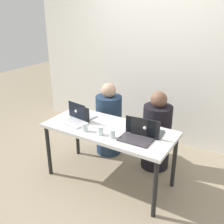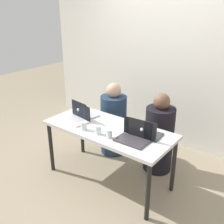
{
  "view_description": "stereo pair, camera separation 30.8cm",
  "coord_description": "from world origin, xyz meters",
  "px_view_note": "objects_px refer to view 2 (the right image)",
  "views": [
    {
      "loc": [
        1.48,
        -2.37,
        2.1
      ],
      "look_at": [
        0.0,
        0.07,
        0.92
      ],
      "focal_mm": 42.0,
      "sensor_mm": 36.0,
      "label": 1
    },
    {
      "loc": [
        1.73,
        -2.19,
        2.1
      ],
      "look_at": [
        0.0,
        0.07,
        0.92
      ],
      "focal_mm": 42.0,
      "sensor_mm": 36.0,
      "label": 2
    }
  ],
  "objects_px": {
    "person_on_right": "(159,137)",
    "laptop_back_right": "(145,132)",
    "laptop_back_left": "(84,113)",
    "laptop_front_left": "(78,118)",
    "laptop_front_right": "(134,136)",
    "water_glass_left": "(84,126)",
    "water_glass_center": "(98,131)",
    "water_glass_right": "(109,134)",
    "person_on_left": "(114,123)"
  },
  "relations": [
    {
      "from": "person_on_right",
      "to": "laptop_front_right",
      "type": "xyz_separation_m",
      "value": [
        0.03,
        -0.67,
        0.3
      ]
    },
    {
      "from": "person_on_right",
      "to": "laptop_back_right",
      "type": "xyz_separation_m",
      "value": [
        0.08,
        -0.52,
        0.3
      ]
    },
    {
      "from": "water_glass_left",
      "to": "person_on_left",
      "type": "bearing_deg",
      "value": 102.7
    },
    {
      "from": "person_on_right",
      "to": "water_glass_right",
      "type": "relative_size",
      "value": 11.53
    },
    {
      "from": "person_on_left",
      "to": "person_on_right",
      "type": "distance_m",
      "value": 0.75
    },
    {
      "from": "person_on_right",
      "to": "water_glass_left",
      "type": "relative_size",
      "value": 10.79
    },
    {
      "from": "laptop_back_left",
      "to": "laptop_front_left",
      "type": "bearing_deg",
      "value": 113.17
    },
    {
      "from": "laptop_back_right",
      "to": "laptop_back_left",
      "type": "xyz_separation_m",
      "value": [
        -0.92,
        -0.0,
        -0.0
      ]
    },
    {
      "from": "laptop_back_left",
      "to": "water_glass_right",
      "type": "bearing_deg",
      "value": 165.97
    },
    {
      "from": "person_on_right",
      "to": "water_glass_left",
      "type": "xyz_separation_m",
      "value": [
        -0.56,
        -0.81,
        0.3
      ]
    },
    {
      "from": "laptop_back_left",
      "to": "water_glass_left",
      "type": "height_order",
      "value": "laptop_back_left"
    },
    {
      "from": "person_on_left",
      "to": "laptop_front_left",
      "type": "bearing_deg",
      "value": 77.62
    },
    {
      "from": "person_on_left",
      "to": "laptop_back_left",
      "type": "distance_m",
      "value": 0.61
    },
    {
      "from": "person_on_right",
      "to": "laptop_front_right",
      "type": "height_order",
      "value": "person_on_right"
    },
    {
      "from": "person_on_left",
      "to": "water_glass_right",
      "type": "xyz_separation_m",
      "value": [
        0.53,
        -0.78,
        0.3
      ]
    },
    {
      "from": "water_glass_center",
      "to": "water_glass_right",
      "type": "relative_size",
      "value": 1.08
    },
    {
      "from": "person_on_right",
      "to": "laptop_back_left",
      "type": "distance_m",
      "value": 1.03
    },
    {
      "from": "laptop_back_left",
      "to": "water_glass_center",
      "type": "distance_m",
      "value": 0.55
    },
    {
      "from": "laptop_front_right",
      "to": "water_glass_center",
      "type": "xyz_separation_m",
      "value": [
        -0.39,
        -0.12,
        -0.0
      ]
    },
    {
      "from": "laptop_front_right",
      "to": "laptop_back_right",
      "type": "height_order",
      "value": "laptop_back_right"
    },
    {
      "from": "person_on_left",
      "to": "water_glass_left",
      "type": "distance_m",
      "value": 0.88
    },
    {
      "from": "laptop_front_left",
      "to": "laptop_front_right",
      "type": "distance_m",
      "value": 0.83
    },
    {
      "from": "person_on_left",
      "to": "water_glass_center",
      "type": "height_order",
      "value": "person_on_left"
    },
    {
      "from": "laptop_front_left",
      "to": "laptop_back_left",
      "type": "xyz_separation_m",
      "value": [
        -0.04,
        0.15,
        0.0
      ]
    },
    {
      "from": "laptop_front_right",
      "to": "water_glass_right",
      "type": "height_order",
      "value": "laptop_front_right"
    },
    {
      "from": "laptop_front_right",
      "to": "water_glass_right",
      "type": "xyz_separation_m",
      "value": [
        -0.24,
        -0.11,
        -0.01
      ]
    },
    {
      "from": "person_on_left",
      "to": "laptop_back_right",
      "type": "height_order",
      "value": "person_on_left"
    },
    {
      "from": "laptop_front_left",
      "to": "water_glass_right",
      "type": "distance_m",
      "value": 0.6
    },
    {
      "from": "laptop_front_left",
      "to": "water_glass_left",
      "type": "bearing_deg",
      "value": -19.19
    },
    {
      "from": "person_on_right",
      "to": "laptop_back_right",
      "type": "distance_m",
      "value": 0.61
    },
    {
      "from": "person_on_right",
      "to": "laptop_back_left",
      "type": "xyz_separation_m",
      "value": [
        -0.84,
        -0.52,
        0.3
      ]
    },
    {
      "from": "laptop_front_left",
      "to": "water_glass_center",
      "type": "distance_m",
      "value": 0.45
    },
    {
      "from": "laptop_back_right",
      "to": "water_glass_center",
      "type": "bearing_deg",
      "value": 26.73
    },
    {
      "from": "water_glass_right",
      "to": "laptop_front_left",
      "type": "bearing_deg",
      "value": 168.92
    },
    {
      "from": "water_glass_center",
      "to": "laptop_front_right",
      "type": "bearing_deg",
      "value": 17.16
    },
    {
      "from": "person_on_left",
      "to": "water_glass_right",
      "type": "bearing_deg",
      "value": 116.27
    },
    {
      "from": "laptop_back_left",
      "to": "water_glass_center",
      "type": "relative_size",
      "value": 3.15
    },
    {
      "from": "person_on_right",
      "to": "laptop_back_right",
      "type": "height_order",
      "value": "person_on_right"
    },
    {
      "from": "laptop_back_right",
      "to": "person_on_right",
      "type": "bearing_deg",
      "value": -86.07
    },
    {
      "from": "person_on_right",
      "to": "water_glass_center",
      "type": "xyz_separation_m",
      "value": [
        -0.36,
        -0.79,
        0.3
      ]
    },
    {
      "from": "person_on_left",
      "to": "water_glass_left",
      "type": "height_order",
      "value": "person_on_left"
    },
    {
      "from": "laptop_front_right",
      "to": "laptop_back_left",
      "type": "relative_size",
      "value": 1.1
    },
    {
      "from": "laptop_back_left",
      "to": "water_glass_right",
      "type": "xyz_separation_m",
      "value": [
        0.62,
        -0.26,
        -0.01
      ]
    },
    {
      "from": "person_on_right",
      "to": "laptop_front_left",
      "type": "distance_m",
      "value": 1.08
    },
    {
      "from": "laptop_front_left",
      "to": "laptop_front_right",
      "type": "xyz_separation_m",
      "value": [
        0.83,
        -0.0,
        0.0
      ]
    },
    {
      "from": "laptop_back_left",
      "to": "water_glass_left",
      "type": "relative_size",
      "value": 3.18
    },
    {
      "from": "laptop_front_right",
      "to": "laptop_back_right",
      "type": "relative_size",
      "value": 1.01
    },
    {
      "from": "laptop_front_left",
      "to": "laptop_back_right",
      "type": "bearing_deg",
      "value": 21.47
    },
    {
      "from": "laptop_front_left",
      "to": "water_glass_left",
      "type": "xyz_separation_m",
      "value": [
        0.23,
        -0.14,
        -0.0
      ]
    },
    {
      "from": "laptop_front_right",
      "to": "water_glass_left",
      "type": "xyz_separation_m",
      "value": [
        -0.59,
        -0.14,
        -0.0
      ]
    }
  ]
}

